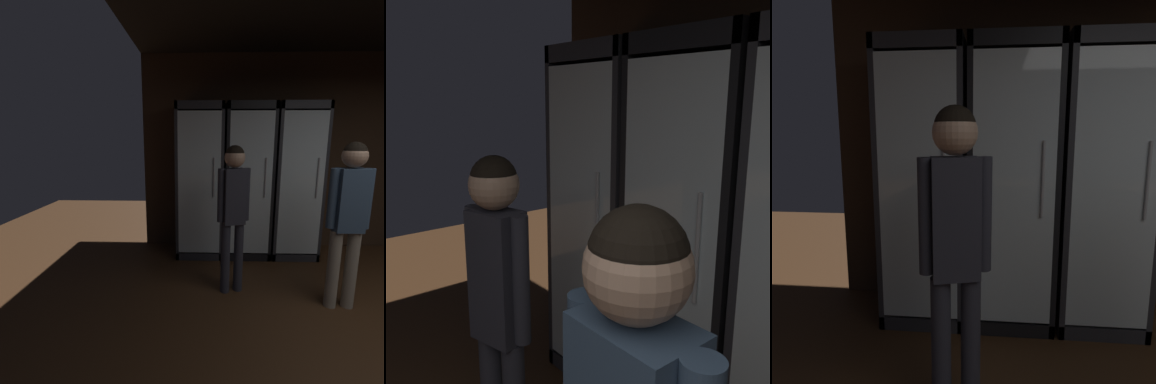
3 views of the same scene
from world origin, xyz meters
TOP-DOWN VIEW (x-y plane):
  - cooler_far_left at (-2.18, 2.73)m, footprint 0.63×0.61m
  - cooler_left at (-1.52, 2.73)m, footprint 0.63×0.61m
  - shopper_near at (-1.82, 1.67)m, footprint 0.34×0.21m

SIDE VIEW (x-z plane):
  - shopper_near at x=-1.82m, z-range 0.20..1.77m
  - cooler_far_left at x=-2.18m, z-range -0.03..2.06m
  - cooler_left at x=-1.52m, z-range -0.02..2.06m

